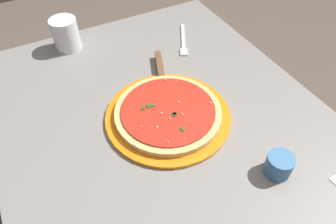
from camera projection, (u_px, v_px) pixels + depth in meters
The scene contains 7 objects.
restaurant_table at pixel (171, 158), 0.90m from camera, with size 1.12×0.84×0.73m.
serving_plate at pixel (168, 116), 0.83m from camera, with size 0.33×0.33×0.01m, color orange.
pizza at pixel (168, 112), 0.82m from camera, with size 0.28×0.28×0.02m.
pizza_server at pixel (161, 74), 0.93m from camera, with size 0.22×0.12×0.01m.
cup_tall_drink at pixel (66, 34), 1.02m from camera, with size 0.08×0.08×0.10m, color silver.
cup_small_sauce at pixel (279, 165), 0.70m from camera, with size 0.06×0.06×0.05m, color teal.
fork at pixel (183, 41), 1.07m from camera, with size 0.17×0.10×0.00m.
Camera 1 is at (-0.46, 0.25, 1.34)m, focal length 33.76 mm.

